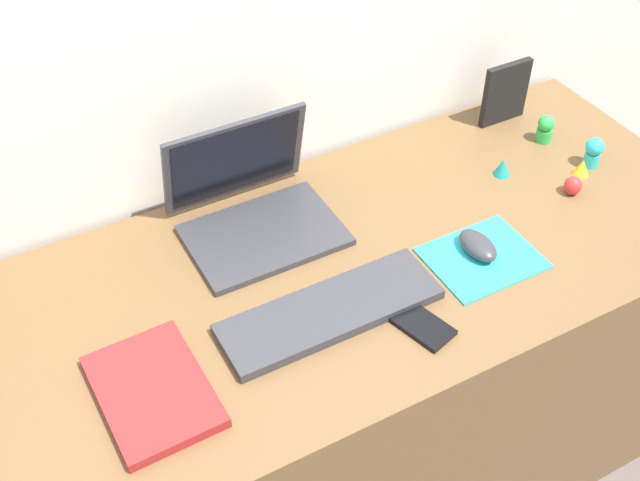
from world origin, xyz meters
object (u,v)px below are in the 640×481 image
object	(u,v)px
laptop	(251,201)
toy_figurine_red	(573,186)
cell_phone	(418,323)
toy_figurine_cyan	(594,151)
mouse	(478,245)
keyboard	(330,311)
toy_figurine_yellow	(581,167)
toy_figurine_teal	(503,167)
picture_frame	(505,93)
toy_figurine_green	(545,128)
notebook_pad	(153,391)

from	to	relation	value
laptop	toy_figurine_red	size ratio (longest dim) A/B	7.31
cell_phone	toy_figurine_cyan	size ratio (longest dim) A/B	1.82
cell_phone	mouse	bearing A→B (deg)	9.83
keyboard	cell_phone	xyz separation A→B (m)	(0.13, -0.10, -0.01)
keyboard	mouse	bearing A→B (deg)	0.66
toy_figurine_yellow	toy_figurine_teal	xyz separation A→B (m)	(-0.15, 0.08, 0.00)
picture_frame	toy_figurine_yellow	size ratio (longest dim) A/B	3.88
picture_frame	toy_figurine_green	xyz separation A→B (m)	(0.03, -0.11, -0.04)
toy_figurine_teal	keyboard	bearing A→B (deg)	-161.19
cell_phone	toy_figurine_green	size ratio (longest dim) A/B	1.95
toy_figurine_yellow	toy_figurine_cyan	world-z (taller)	toy_figurine_cyan
notebook_pad	picture_frame	bearing A→B (deg)	18.65
keyboard	toy_figurine_red	world-z (taller)	toy_figurine_red
keyboard	toy_figurine_red	size ratio (longest dim) A/B	9.99
toy_figurine_cyan	laptop	bearing A→B (deg)	165.78
toy_figurine_cyan	toy_figurine_green	bearing A→B (deg)	103.79
toy_figurine_green	toy_figurine_red	size ratio (longest dim) A/B	1.60
picture_frame	toy_figurine_red	size ratio (longest dim) A/B	3.65
toy_figurine_yellow	toy_figurine_green	bearing A→B (deg)	84.98
cell_phone	toy_figurine_red	bearing A→B (deg)	1.08
laptop	toy_figurine_red	xyz separation A→B (m)	(0.63, -0.24, -0.03)
toy_figurine_yellow	toy_figurine_red	world-z (taller)	toy_figurine_red
cell_phone	toy_figurine_green	xyz separation A→B (m)	(0.56, 0.33, 0.03)
toy_figurine_green	toy_figurine_red	xyz separation A→B (m)	(-0.07, -0.18, -0.01)
mouse	picture_frame	xyz separation A→B (m)	(0.33, 0.34, 0.05)
toy_figurine_green	mouse	bearing A→B (deg)	-147.36
laptop	notebook_pad	distance (m)	0.45
keyboard	picture_frame	size ratio (longest dim) A/B	2.73
cell_phone	notebook_pad	distance (m)	0.47
keyboard	toy_figurine_green	bearing A→B (deg)	18.79
laptop	toy_figurine_teal	distance (m)	0.56
mouse	toy_figurine_red	distance (m)	0.29
keyboard	mouse	xyz separation A→B (m)	(0.33, 0.00, 0.01)
toy_figurine_yellow	toy_figurine_red	bearing A→B (deg)	-145.61
mouse	toy_figurine_green	world-z (taller)	toy_figurine_green
laptop	toy_figurine_green	bearing A→B (deg)	-5.15
notebook_pad	keyboard	bearing A→B (deg)	1.20
mouse	toy_figurine_teal	xyz separation A→B (m)	(0.20, 0.18, -0.00)
keyboard	toy_figurine_green	distance (m)	0.73
cell_phone	toy_figurine_cyan	xyz separation A→B (m)	(0.59, 0.21, 0.03)
picture_frame	toy_figurine_yellow	bearing A→B (deg)	-85.06
picture_frame	toy_figurine_yellow	world-z (taller)	picture_frame
toy_figurine_green	toy_figurine_red	distance (m)	0.19
toy_figurine_yellow	toy_figurine_cyan	distance (m)	0.05
mouse	toy_figurine_green	size ratio (longest dim) A/B	1.46
toy_figurine_cyan	picture_frame	bearing A→B (deg)	105.13
mouse	picture_frame	world-z (taller)	picture_frame
laptop	keyboard	distance (m)	0.30
toy_figurine_teal	mouse	bearing A→B (deg)	-138.41
mouse	toy_figurine_green	bearing A→B (deg)	32.64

